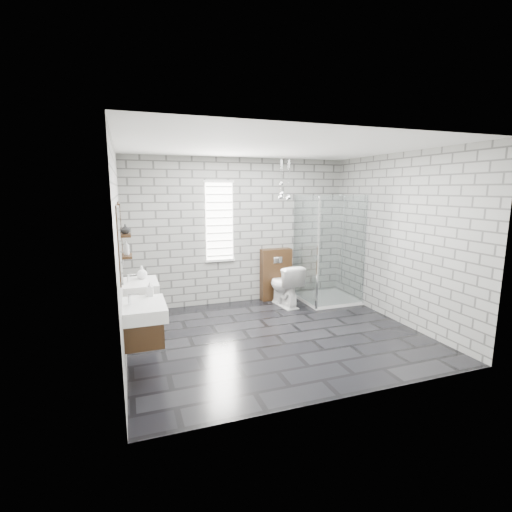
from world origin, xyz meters
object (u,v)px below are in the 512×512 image
vanity_left (141,312)px  toilet (285,285)px  vanity_right (138,288)px  cistern_panel (276,274)px  shower_enclosure (326,277)px

vanity_left → toilet: vanity_left is taller
vanity_right → cistern_panel: (2.60, 1.18, -0.26)m
vanity_left → vanity_right: same height
vanity_left → vanity_right: 1.09m
vanity_right → shower_enclosure: (3.41, 0.66, -0.25)m
vanity_right → toilet: 2.73m
shower_enclosure → toilet: shower_enclosure is taller
cistern_panel → vanity_right: bearing=-155.7°
vanity_left → shower_enclosure: shower_enclosure is taller
shower_enclosure → vanity_left: bearing=-152.9°
shower_enclosure → toilet: bearing=174.1°
vanity_right → vanity_left: bearing=-90.0°
vanity_right → cistern_panel: vanity_right is taller
vanity_left → toilet: bearing=35.2°
vanity_right → toilet: (2.60, 0.74, -0.37)m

